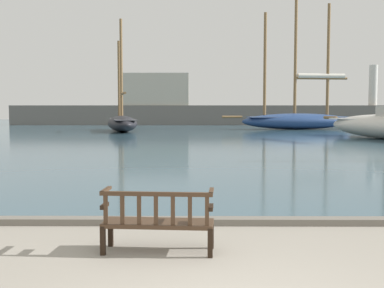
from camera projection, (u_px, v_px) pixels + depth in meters
The scene contains 6 objects.
harbor_water at pixel (198, 129), 48.71m from camera, with size 100.00×80.00×0.08m, color #385666.
quay_edge_kerb at pixel (214, 221), 8.67m from camera, with size 40.00×0.30×0.12m, color slate.
park_bench at pixel (158, 220), 6.95m from camera, with size 1.63×0.63×0.92m.
sailboat_distant_harbor at pixel (298, 117), 46.38m from camera, with size 12.92×4.27×15.60m.
sailboat_far_port at pixel (122, 122), 42.02m from camera, with size 4.44×10.66×9.75m.
far_breakwater at pixel (193, 110), 59.01m from camera, with size 45.65×2.40×7.36m.
Camera 1 is at (-0.35, -4.69, 2.09)m, focal length 45.00 mm.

